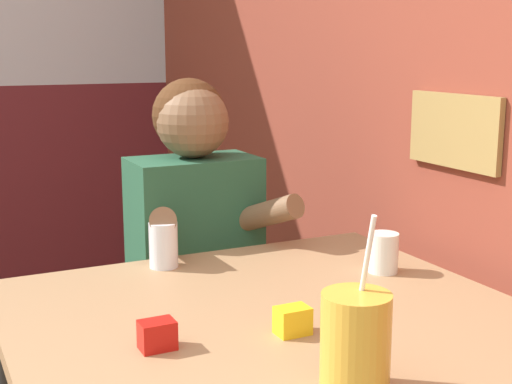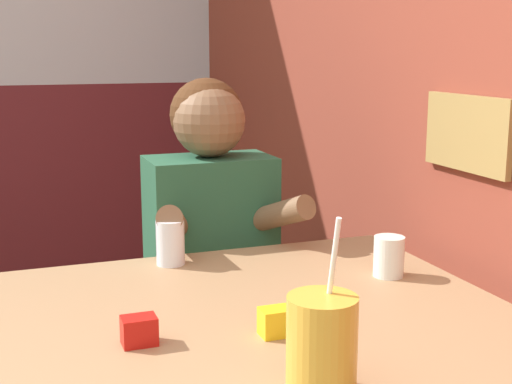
# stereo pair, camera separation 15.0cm
# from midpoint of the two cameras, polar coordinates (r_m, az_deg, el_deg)

# --- Properties ---
(brick_wall_right) EXTENTS (0.08, 4.67, 2.70)m
(brick_wall_right) POSITION_cam_midpoint_polar(r_m,az_deg,el_deg) (2.37, 2.23, 13.46)
(brick_wall_right) COLOR brown
(brick_wall_right) RESTS_ON ground_plane
(main_table) EXTENTS (0.98, 0.92, 0.77)m
(main_table) POSITION_cam_midpoint_polar(r_m,az_deg,el_deg) (1.41, -1.65, -12.43)
(main_table) COLOR #93704C
(main_table) RESTS_ON ground_plane
(person_seated) EXTENTS (0.42, 0.40, 1.19)m
(person_seated) POSITION_cam_midpoint_polar(r_m,az_deg,el_deg) (2.01, -7.02, -7.42)
(person_seated) COLOR #235138
(person_seated) RESTS_ON ground_plane
(cocktail_pitcher) EXTENTS (0.10, 0.10, 0.27)m
(cocktail_pitcher) POSITION_cam_midpoint_polar(r_m,az_deg,el_deg) (1.07, 3.92, -12.01)
(cocktail_pitcher) COLOR gold
(cocktail_pitcher) RESTS_ON main_table
(glass_near_pitcher) EXTENTS (0.07, 0.07, 0.11)m
(glass_near_pitcher) POSITION_cam_midpoint_polar(r_m,az_deg,el_deg) (1.68, -9.98, -4.22)
(glass_near_pitcher) COLOR silver
(glass_near_pitcher) RESTS_ON main_table
(glass_center) EXTENTS (0.07, 0.07, 0.09)m
(glass_center) POSITION_cam_midpoint_polar(r_m,az_deg,el_deg) (1.64, 7.57, -4.87)
(glass_center) COLOR silver
(glass_center) RESTS_ON main_table
(condiment_ketchup) EXTENTS (0.06, 0.04, 0.05)m
(condiment_ketchup) POSITION_cam_midpoint_polar(r_m,az_deg,el_deg) (1.25, -11.40, -11.22)
(condiment_ketchup) COLOR #B7140F
(condiment_ketchup) RESTS_ON main_table
(condiment_mustard) EXTENTS (0.06, 0.04, 0.05)m
(condiment_mustard) POSITION_cam_midpoint_polar(r_m,az_deg,el_deg) (1.29, -0.44, -10.31)
(condiment_mustard) COLOR yellow
(condiment_mustard) RESTS_ON main_table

